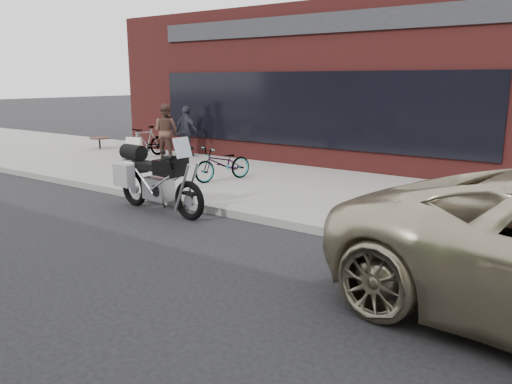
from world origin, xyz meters
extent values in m
plane|color=black|center=(0.00, 0.00, 0.00)|extent=(120.00, 120.00, 0.00)
cube|color=gray|center=(0.00, 7.00, 0.07)|extent=(44.00, 6.00, 0.15)
cube|color=maroon|center=(-2.00, 14.00, 2.25)|extent=(14.00, 10.00, 4.50)
cube|color=black|center=(-2.00, 8.97, 1.70)|extent=(10.00, 0.08, 2.00)
cube|color=#26272B|center=(-2.00, 8.97, 3.90)|extent=(10.00, 0.08, 0.50)
torus|color=black|center=(-2.81, 3.63, 0.36)|extent=(0.74, 0.19, 0.73)
torus|color=black|center=(-1.19, 3.48, 0.36)|extent=(0.74, 0.19, 0.73)
cube|color=#B7B7BC|center=(-2.05, 3.56, 0.46)|extent=(0.63, 0.38, 0.41)
cube|color=black|center=(-1.73, 3.53, 0.89)|extent=(0.57, 0.40, 0.28)
cube|color=black|center=(-2.27, 3.58, 0.87)|extent=(0.62, 0.36, 0.13)
cube|color=black|center=(-2.65, 3.62, 0.78)|extent=(0.35, 0.27, 0.15)
cube|color=black|center=(-1.40, 3.50, 1.03)|extent=(0.22, 0.28, 0.24)
cube|color=silver|center=(-1.33, 3.49, 1.31)|extent=(0.19, 0.34, 0.37)
cylinder|color=black|center=(-1.48, 3.51, 1.11)|extent=(0.10, 0.76, 0.03)
cube|color=#B7B7BC|center=(-2.78, 3.63, 0.94)|extent=(0.33, 0.35, 0.03)
cube|color=gray|center=(-2.76, 3.34, 0.67)|extent=(0.47, 0.24, 0.44)
cylinder|color=black|center=(-2.78, 3.63, 1.09)|extent=(0.55, 0.35, 0.30)
cylinder|color=#B7B7BC|center=(-2.47, 3.77, 0.38)|extent=(0.61, 0.14, 0.21)
imported|color=gray|center=(-2.50, 6.08, 0.55)|extent=(0.96, 1.63, 0.81)
imported|color=gray|center=(-6.77, 7.58, 0.62)|extent=(0.48, 1.57, 0.94)
cube|color=beige|center=(-5.83, 6.21, 0.54)|extent=(0.53, 0.34, 0.78)
cube|color=beige|center=(-5.87, 6.41, 0.54)|extent=(0.53, 0.34, 0.78)
cylinder|color=black|center=(-9.50, 7.96, 0.32)|extent=(0.06, 0.06, 0.35)
cylinder|color=#42281E|center=(-9.50, 7.96, 0.52)|extent=(0.67, 0.67, 0.04)
imported|color=brown|center=(-6.03, 7.73, 0.97)|extent=(0.88, 0.73, 1.64)
imported|color=#353744|center=(-5.81, 8.40, 0.93)|extent=(0.94, 0.44, 1.55)
camera|label=1|loc=(4.82, -2.95, 2.49)|focal=35.00mm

